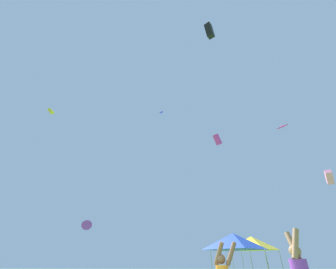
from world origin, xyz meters
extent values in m
sphere|color=brown|center=(1.01, 1.29, 1.54)|extent=(0.23, 0.23, 0.23)
cylinder|color=brown|center=(0.97, 1.27, 1.66)|extent=(0.35, 0.31, 0.58)
cylinder|color=brown|center=(1.29, 1.23, 1.66)|extent=(0.36, 0.12, 0.58)
sphere|color=#9E704C|center=(2.44, 0.17, 1.67)|extent=(0.25, 0.25, 0.25)
cylinder|color=#9E704C|center=(2.45, 0.07, 1.82)|extent=(0.38, 0.21, 0.64)
cylinder|color=#9E704C|center=(2.57, 0.45, 1.81)|extent=(0.17, 0.43, 0.62)
pyramid|color=blue|center=(3.46, 8.96, 2.54)|extent=(2.80, 2.80, 0.89)
cylinder|color=#9E9EA3|center=(4.72, 12.17, 1.14)|extent=(0.05, 0.05, 2.27)
cylinder|color=#9E9EA3|center=(7.45, 12.17, 1.14)|extent=(0.05, 0.05, 2.27)
cylinder|color=#9E9EA3|center=(4.72, 14.90, 1.14)|extent=(0.05, 0.05, 2.27)
cylinder|color=#9E9EA3|center=(7.45, 14.90, 1.14)|extent=(0.05, 0.05, 2.27)
pyramid|color=yellow|center=(6.09, 13.53, 2.76)|extent=(3.03, 3.03, 0.97)
cube|color=black|center=(2.63, 4.10, 16.11)|extent=(0.80, 0.85, 1.20)
cube|color=pink|center=(14.50, 13.82, 8.27)|extent=(1.12, 1.43, 1.21)
cone|color=#D6389E|center=(15.42, 19.66, 17.87)|extent=(2.17, 2.18, 0.79)
cube|color=#D6389E|center=(5.57, 17.70, 14.63)|extent=(1.19, 1.13, 1.42)
pyramid|color=blue|center=(-1.74, 20.89, 21.46)|extent=(0.56, 0.49, 0.62)
cube|color=yellow|center=(-14.89, 15.01, 17.23)|extent=(0.97, 0.61, 0.92)
cone|color=purple|center=(-12.79, 28.12, 6.21)|extent=(1.74, 1.41, 1.34)
camera|label=1|loc=(-0.31, -5.21, 1.46)|focal=22.50mm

